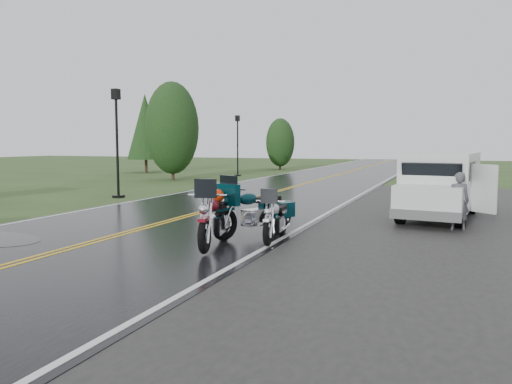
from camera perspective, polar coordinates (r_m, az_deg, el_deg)
ground at (r=12.40m, az=-15.67°, el=-4.98°), size 120.00×120.00×0.00m
road at (r=21.16m, az=0.89°, el=-0.40°), size 8.00×100.00×0.04m
motorcycle_red at (r=9.80m, az=-5.92°, el=-3.28°), size 1.45×2.60×1.45m
motorcycle_teal at (r=11.12m, az=-3.67°, el=-2.16°), size 1.85×2.63×1.47m
motorcycle_silver at (r=10.52m, az=1.38°, el=-3.34°), size 0.97×2.10×1.20m
van_white at (r=14.19m, az=16.28°, el=0.37°), size 2.47×5.25×1.99m
person_at_van at (r=13.62m, az=22.11°, el=-1.10°), size 0.59×0.43×1.48m
lamp_post_near_left at (r=21.09m, az=-15.59°, el=5.39°), size 0.38×0.38×4.46m
lamp_post_far_left at (r=33.98m, az=-2.11°, el=5.34°), size 0.36×0.36×4.15m
tree_left_mid at (r=30.83m, az=-9.54°, el=6.09°), size 3.24×3.24×5.07m
tree_left_far at (r=42.21m, az=2.78°, el=5.08°), size 2.40×2.40×3.69m
pine_left_far at (r=38.81m, az=-12.52°, el=6.46°), size 2.78×2.78×5.79m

